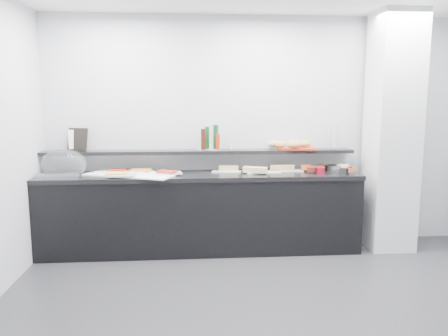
{
  "coord_description": "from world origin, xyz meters",
  "views": [
    {
      "loc": [
        -0.81,
        -3.18,
        1.7
      ],
      "look_at": [
        -0.45,
        1.45,
        1.0
      ],
      "focal_mm": 35.0,
      "sensor_mm": 36.0,
      "label": 1
    }
  ],
  "objects": [
    {
      "name": "bottle_hot",
      "position": [
        -0.49,
        1.82,
        1.25
      ],
      "size": [
        0.05,
        0.05,
        0.18
      ],
      "primitive_type": "cylinder",
      "rotation": [
        0.0,
        0.0,
        0.11
      ],
      "color": "red",
      "rests_on": "condiment_tray"
    },
    {
      "name": "sandwich_food_left",
      "position": [
        -0.37,
        1.81,
        0.94
      ],
      "size": [
        0.23,
        0.1,
        0.06
      ],
      "primitive_type": "cube",
      "rotation": [
        0.0,
        0.0,
        0.08
      ],
      "color": "tan",
      "rests_on": "sandwich_plate_left"
    },
    {
      "name": "linen_runner",
      "position": [
        -1.46,
        1.69,
        0.91
      ],
      "size": [
        1.1,
        0.83,
        0.01
      ],
      "primitive_type": "cube",
      "rotation": [
        0.0,
        0.0,
        -0.41
      ],
      "color": "white",
      "rests_on": "counter_top"
    },
    {
      "name": "platter_cheese",
      "position": [
        -1.54,
        1.52,
        0.92
      ],
      "size": [
        0.31,
        0.21,
        0.01
      ],
      "primitive_type": "cube",
      "rotation": [
        0.0,
        0.0,
        -0.04
      ],
      "color": "silver",
      "rests_on": "linen_runner"
    },
    {
      "name": "bread_roll_ne",
      "position": [
        0.56,
        1.92,
        1.21
      ],
      "size": [
        0.16,
        0.12,
        0.08
      ],
      "primitive_type": "ellipsoid",
      "rotation": [
        0.0,
        0.0,
        -0.17
      ],
      "color": "#B48F44",
      "rests_on": "bread_tray"
    },
    {
      "name": "column",
      "position": [
        1.5,
        1.65,
        1.35
      ],
      "size": [
        0.5,
        0.5,
        2.7
      ],
      "primitive_type": "cube",
      "color": "silver",
      "rests_on": "ground"
    },
    {
      "name": "buffet_cabinet",
      "position": [
        -0.7,
        1.7,
        0.42
      ],
      "size": [
        3.6,
        0.6,
        0.85
      ],
      "primitive_type": "cube",
      "color": "black",
      "rests_on": "ground"
    },
    {
      "name": "framed_print",
      "position": [
        -2.1,
        1.94,
        1.28
      ],
      "size": [
        0.25,
        0.14,
        0.26
      ],
      "primitive_type": "cube",
      "rotation": [
        -0.21,
        0.0,
        -0.31
      ],
      "color": "black",
      "rests_on": "wall_shelf"
    },
    {
      "name": "bowl_glass_salmon",
      "position": [
        0.88,
        1.59,
        0.94
      ],
      "size": [
        0.23,
        0.23,
        0.07
      ],
      "primitive_type": "cylinder",
      "rotation": [
        0.0,
        0.0,
        0.37
      ],
      "color": "white",
      "rests_on": "counter_top"
    },
    {
      "name": "bread_roll_nw",
      "position": [
        0.19,
        1.94,
        1.21
      ],
      "size": [
        0.14,
        0.09,
        0.08
      ],
      "primitive_type": "ellipsoid",
      "rotation": [
        0.0,
        0.0,
        -0.03
      ],
      "color": "tan",
      "rests_on": "bread_tray"
    },
    {
      "name": "food_salmon",
      "position": [
        -1.37,
        1.81,
        0.94
      ],
      "size": [
        0.23,
        0.17,
        0.02
      ],
      "primitive_type": "cube",
      "rotation": [
        0.0,
        0.0,
        -0.17
      ],
      "color": "orange",
      "rests_on": "platter_salmon"
    },
    {
      "name": "ground",
      "position": [
        0.0,
        0.0,
        0.0
      ],
      "size": [
        5.0,
        5.0,
        0.0
      ],
      "primitive_type": "plane",
      "color": "#2D2D30",
      "rests_on": "ground"
    },
    {
      "name": "fill_glass_salmon",
      "position": [
        0.96,
        1.59,
        0.95
      ],
      "size": [
        0.18,
        0.18,
        0.05
      ],
      "primitive_type": "cylinder",
      "rotation": [
        0.0,
        0.0,
        0.3
      ],
      "color": "#DB5435",
      "rests_on": "bowl_glass_salmon"
    },
    {
      "name": "platter_meat_a",
      "position": [
        -1.73,
        1.84,
        0.92
      ],
      "size": [
        0.32,
        0.24,
        0.01
      ],
      "primitive_type": "cube",
      "rotation": [
        0.0,
        0.0,
        -0.16
      ],
      "color": "white",
      "rests_on": "linen_runner"
    },
    {
      "name": "bowl_glass_fruit",
      "position": [
        0.65,
        1.77,
        0.94
      ],
      "size": [
        0.19,
        0.19,
        0.07
      ],
      "primitive_type": "cylinder",
      "rotation": [
        0.0,
        0.0,
        0.01
      ],
      "color": "white",
      "rests_on": "counter_top"
    },
    {
      "name": "food_meat_b",
      "position": [
        -1.07,
        1.61,
        0.94
      ],
      "size": [
        0.24,
        0.2,
        0.02
      ],
      "primitive_type": "cube",
      "rotation": [
        0.0,
        0.0,
        -0.4
      ],
      "color": "maroon",
      "rests_on": "platter_meat_b"
    },
    {
      "name": "bowl_red_jam",
      "position": [
        0.66,
        1.61,
        0.94
      ],
      "size": [
        0.14,
        0.14,
        0.07
      ],
      "primitive_type": "cylinder",
      "rotation": [
        0.0,
        0.0,
        0.28
      ],
      "color": "maroon",
      "rests_on": "counter_top"
    },
    {
      "name": "platter_meat_b",
      "position": [
        -1.05,
        1.63,
        0.92
      ],
      "size": [
        0.3,
        0.23,
        0.01
      ],
      "primitive_type": "cube",
      "rotation": [
        0.0,
        0.0,
        0.18
      ],
      "color": "silver",
      "rests_on": "linen_runner"
    },
    {
      "name": "platter_salmon",
      "position": [
        -1.4,
        1.83,
        0.92
      ],
      "size": [
        0.33,
        0.26,
        0.01
      ],
      "primitive_type": "cube",
      "rotation": [
        0.0,
        0.0,
        0.27
      ],
      "color": "silver",
      "rests_on": "linen_runner"
    },
    {
      "name": "wall_shelf",
      "position": [
        -0.7,
        1.88,
        1.13
      ],
      "size": [
        3.6,
        0.25,
        0.04
      ],
      "primitive_type": "cube",
      "color": "black",
      "rests_on": "back_wall"
    },
    {
      "name": "shaker_salt",
      "position": [
        -0.47,
        1.85,
        1.2
      ],
      "size": [
        0.05,
        0.05,
        0.07
      ],
      "primitive_type": "cylinder",
      "rotation": [
        0.0,
        0.0,
        -0.39
      ],
      "color": "white",
      "rests_on": "condiment_tray"
    },
    {
      "name": "tongs_left",
      "position": [
        -0.41,
        1.78,
        0.92
      ],
      "size": [
        0.15,
        0.06,
        0.01
      ],
      "primitive_type": "cylinder",
      "rotation": [
        0.0,
        1.57,
        0.35
      ],
      "color": "silver",
      "rests_on": "sandwich_plate_left"
    },
    {
      "name": "sandwich_plate_left",
      "position": [
        -0.39,
        1.78,
        0.91
      ],
      "size": [
        0.35,
        0.2,
        0.01
      ],
      "primitive_type": "cube",
      "rotation": [
        0.0,
        0.0,
        -0.17
      ],
      "color": "silver",
      "rests_on": "counter_top"
    },
    {
      "name": "bottle_green_b",
      "position": [
        -0.51,
        1.89,
        1.3
      ],
      "size": [
        0.07,
        0.07,
        0.28
      ],
      "primitive_type": "cylinder",
      "rotation": [
        0.0,
        0.0,
        0.21
      ],
      "color": "#103D1D",
      "rests_on": "condiment_tray"
    },
    {
      "name": "cloche_base",
      "position": [
        -2.25,
        1.7,
        0.92
      ],
      "size": [
        0.46,
        0.32,
        0.04
      ],
      "primitive_type": "cube",
      "rotation": [
        0.0,
        0.0,
        0.05
      ],
      "color": "silver",
      "rests_on": "counter_top"
    },
    {
      "name": "sandwich_plate_mid",
      "position": [
        0.02,
        1.7,
        0.91
      ],
      "size": [
        0.4,
        0.18,
        0.01
      ],
      "primitive_type": "cube",
      "rotation": [
        0.0,
        0.0,
        0.04
      ],
      "color": "silver",
      "rests_on": "counter_top"
    },
    {
      "name": "cloche_dome",
      "position": [
        -2.21,
        1.71,
        1.03
      ],
      "size": [
        0.5,
        0.34,
        0.34
      ],
      "primitive_type": "ellipsoid",
      "rotation": [
        0.0,
        0.0,
        -0.02
      ],
      "color": "white",
      "rests_on": "cloche_base"
    },
    {
      "name": "bread_roll_n",
      "position": [
        0.42,
        1.96,
        1.21
      ],
      "size": [
        0.13,
        0.09,
        0.08
      ],
      "primitive_type": "ellipsoid",
      "rotation": [
        0.0,
        0.0,
        -0.08
      ],
      "color": "tan",
      "rests_on": "bread_tray"
    },
    {
      "name": "tongs_mid",
      "position": [
        -0.12,
        1.64,
        0.92
      ],
      "size": [
        0.16,
        0.02,
        0.01
      ],
      "primitive_type": "cylinder",
      "rotation": [
        0.0,
        1.57,
        0.05
      ],
      "color": "#ABADB1",
      "rests_on": "sandwich_plate_mid"
    },
    {
      "name": "food_cheese",
      "position": [
        -1.61,
        1.54,
        0.94
      ],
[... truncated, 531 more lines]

